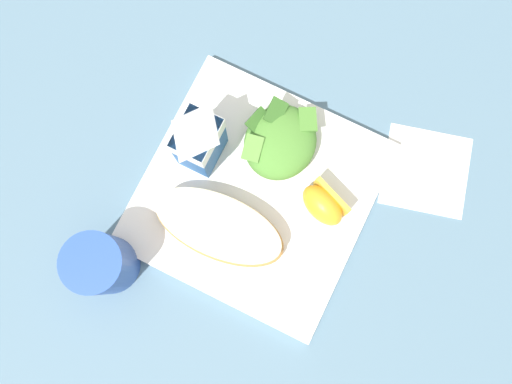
# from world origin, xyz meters

# --- Properties ---
(ground) EXTENTS (3.00, 3.00, 0.00)m
(ground) POSITION_xyz_m (0.00, 0.00, 0.00)
(ground) COLOR slate
(white_plate) EXTENTS (0.28, 0.28, 0.02)m
(white_plate) POSITION_xyz_m (0.00, 0.00, 0.01)
(white_plate) COLOR white
(white_plate) RESTS_ON ground
(cheesy_pizza_bread) EXTENTS (0.09, 0.17, 0.04)m
(cheesy_pizza_bread) POSITION_xyz_m (-0.06, 0.02, 0.03)
(cheesy_pizza_bread) COLOR #B77F42
(cheesy_pizza_bread) RESTS_ON white_plate
(green_salad_pile) EXTENTS (0.11, 0.09, 0.04)m
(green_salad_pile) POSITION_xyz_m (0.07, -0.00, 0.04)
(green_salad_pile) COLOR #4C8433
(green_salad_pile) RESTS_ON white_plate
(milk_carton) EXTENTS (0.06, 0.04, 0.11)m
(milk_carton) POSITION_xyz_m (0.02, 0.09, 0.08)
(milk_carton) COLOR #23569E
(milk_carton) RESTS_ON white_plate
(orange_wedge_front) EXTENTS (0.06, 0.07, 0.04)m
(orange_wedge_front) POSITION_xyz_m (0.02, -0.08, 0.04)
(orange_wedge_front) COLOR orange
(orange_wedge_front) RESTS_ON white_plate
(paper_napkin) EXTENTS (0.13, 0.13, 0.00)m
(paper_napkin) POSITION_xyz_m (0.13, -0.19, 0.00)
(paper_napkin) COLOR white
(paper_napkin) RESTS_ON ground
(drinking_blue_cup) EXTENTS (0.07, 0.07, 0.09)m
(drinking_blue_cup) POSITION_xyz_m (-0.16, 0.12, 0.05)
(drinking_blue_cup) COLOR #284CA3
(drinking_blue_cup) RESTS_ON ground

